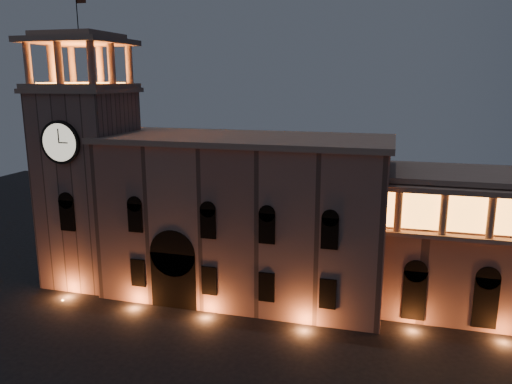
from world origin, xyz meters
The scene contains 2 objects.
government_building centered at (-2.08, 21.93, 8.77)m, with size 30.80×12.80×17.60m.
clock_tower centered at (-20.50, 20.98, 12.50)m, with size 9.80×9.80×32.40m.
Camera 1 is at (13.16, -28.42, 23.42)m, focal length 35.00 mm.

